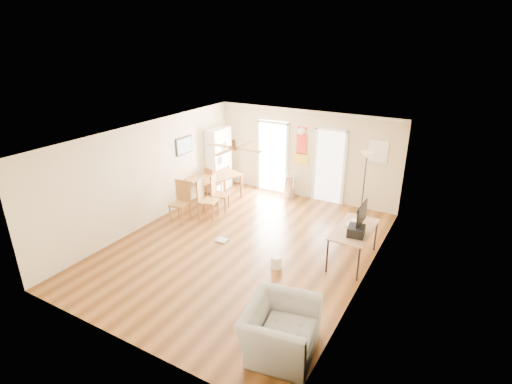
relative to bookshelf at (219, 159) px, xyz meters
The scene contains 29 objects.
floor 3.86m from the bookshelf, 47.21° to the right, with size 7.00×7.00×0.00m, color brown.
ceiling 4.07m from the bookshelf, 47.21° to the right, with size 5.50×7.00×0.00m, color silver, non-canonical shape.
wall_back 2.67m from the bookshelf, 16.70° to the left, with size 5.50×0.04×2.60m, color beige, non-canonical shape.
wall_front 6.74m from the bookshelf, 67.88° to the right, with size 5.50×0.04×2.60m, color beige, non-canonical shape.
wall_left 2.77m from the bookshelf, 94.47° to the right, with size 0.04×7.00×2.60m, color beige, non-canonical shape.
wall_right 5.96m from the bookshelf, 27.39° to the right, with size 0.04×7.00×2.60m, color beige, non-canonical shape.
crown_molding 4.06m from the bookshelf, 47.21° to the right, with size 5.50×7.00×0.08m, color white, non-canonical shape.
kitchen_doorway 1.66m from the bookshelf, 26.65° to the left, with size 0.90×0.10×2.10m, color white, non-canonical shape.
bathroom_doorway 3.37m from the bookshelf, 12.79° to the left, with size 0.80×0.10×2.10m, color white, non-canonical shape.
wall_decal 2.59m from the bookshelf, 17.08° to the left, with size 0.46×0.03×1.10m, color red.
ac_grille 4.70m from the bookshelf, ahead, with size 0.50×0.04×0.60m, color white.
framed_poster 1.54m from the bookshelf, 98.04° to the right, with size 0.04×0.66×0.48m, color black.
ceiling_fan 4.22m from the bookshelf, 50.16° to the right, with size 1.24×1.24×0.20m, color #593819, non-canonical shape.
bookshelf is the anchor object (origin of this frame).
dining_table 1.07m from the bookshelf, 64.46° to the right, with size 0.90×1.50×0.75m, color olive, non-canonical shape.
dining_chair_right_a 1.67m from the bookshelf, 54.43° to the right, with size 0.42×0.42×1.02m, color #AC6737, non-canonical shape.
dining_chair_right_b 2.14m from the bookshelf, 63.41° to the right, with size 0.44×0.44×1.08m, color #A87A36, non-canonical shape.
dining_chair_near 2.44m from the bookshelf, 80.50° to the right, with size 0.43×0.43×1.05m, color olive, non-canonical shape.
dining_chair_far 0.78m from the bookshelf, 72.15° to the right, with size 0.37×0.37×0.91m, color #92592F, non-canonical shape.
trash_can 2.33m from the bookshelf, 11.61° to the left, with size 0.32×0.32×0.70m, color silver.
torchiere_lamp 4.40m from the bookshelf, ahead, with size 0.33×0.33×1.73m, color black, non-canonical shape.
computer_desk 5.33m from the bookshelf, 23.15° to the right, with size 0.72×1.44×0.77m, color tan, non-canonical shape.
imac 5.44m from the bookshelf, 22.95° to the right, with size 0.09×0.65×0.60m, color black, non-canonical shape.
keyboard 5.09m from the bookshelf, 21.26° to the right, with size 0.13×0.39×0.01m, color white.
printer 5.52m from the bookshelf, 25.32° to the right, with size 0.33×0.38×0.20m, color black.
orange_bottle 5.06m from the bookshelf, 16.92° to the right, with size 0.09×0.09×0.26m, color red.
wastebasket_a 4.84m from the bookshelf, 41.18° to the right, with size 0.23×0.23×0.27m, color white.
floor_cloth 3.51m from the bookshelf, 54.64° to the right, with size 0.28×0.22×0.04m, color #A2A29D.
armchair 7.01m from the bookshelf, 47.86° to the right, with size 1.19×1.04×0.78m, color #A0A09B.
Camera 1 is at (4.19, -6.78, 4.58)m, focal length 27.73 mm.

